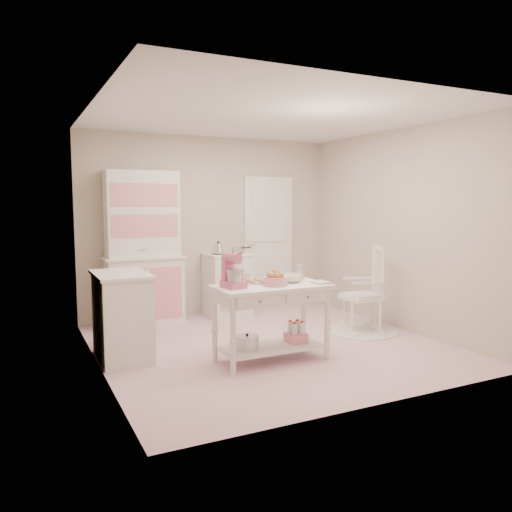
{
  "coord_description": "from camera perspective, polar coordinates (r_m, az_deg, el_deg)",
  "views": [
    {
      "loc": [
        -2.63,
        -5.0,
        1.66
      ],
      "look_at": [
        -0.17,
        0.02,
        1.05
      ],
      "focal_mm": 35.0,
      "sensor_mm": 36.0,
      "label": 1
    }
  ],
  "objects": [
    {
      "name": "base_cabinet",
      "position": [
        5.48,
        -15.07,
        -6.64
      ],
      "size": [
        0.54,
        0.84,
        0.92
      ],
      "primitive_type": "cube",
      "color": "white",
      "rests_on": "ground"
    },
    {
      "name": "stove",
      "position": [
        7.26,
        -3.26,
        -3.31
      ],
      "size": [
        0.62,
        0.57,
        0.92
      ],
      "primitive_type": "cube",
      "color": "white",
      "rests_on": "ground"
    },
    {
      "name": "stand_mixer",
      "position": [
        4.99,
        -2.6,
        -1.72
      ],
      "size": [
        0.24,
        0.31,
        0.34
      ],
      "primitive_type": "cube",
      "rotation": [
        0.0,
        0.0,
        0.17
      ],
      "color": "#D25880",
      "rests_on": "work_table"
    },
    {
      "name": "metal_pitcher",
      "position": [
        5.52,
        5.04,
        -1.87
      ],
      "size": [
        0.1,
        0.1,
        0.17
      ],
      "primitive_type": "cylinder",
      "color": "silver",
      "rests_on": "work_table"
    },
    {
      "name": "room_shell",
      "position": [
        5.64,
        1.66,
        6.09
      ],
      "size": [
        3.84,
        3.84,
        2.62
      ],
      "color": "pink",
      "rests_on": "ground"
    },
    {
      "name": "hutch",
      "position": [
        6.87,
        -12.73,
        0.88
      ],
      "size": [
        1.06,
        0.5,
        2.08
      ],
      "primitive_type": "cube",
      "color": "white",
      "rests_on": "ground"
    },
    {
      "name": "bread_basket",
      "position": [
        5.14,
        2.23,
        -2.9
      ],
      "size": [
        0.25,
        0.25,
        0.09
      ],
      "primitive_type": "cylinder",
      "color": "pink",
      "rests_on": "work_table"
    },
    {
      "name": "door",
      "position": [
        7.77,
        1.43,
        1.48
      ],
      "size": [
        0.82,
        0.05,
        2.04
      ],
      "primitive_type": "cube",
      "color": "white",
      "rests_on": "ground"
    },
    {
      "name": "cookie_tray",
      "position": [
        5.27,
        -0.59,
        -3.08
      ],
      "size": [
        0.34,
        0.24,
        0.02
      ],
      "primitive_type": "cube",
      "color": "silver",
      "rests_on": "work_table"
    },
    {
      "name": "recipe_book",
      "position": [
        5.3,
        6.69,
        -3.05
      ],
      "size": [
        0.15,
        0.2,
        0.02
      ],
      "primitive_type": "imported",
      "rotation": [
        0.0,
        0.0,
        -0.01
      ],
      "color": "silver",
      "rests_on": "work_table"
    },
    {
      "name": "work_table",
      "position": [
        5.26,
        1.76,
        -7.63
      ],
      "size": [
        1.2,
        0.6,
        0.8
      ],
      "primitive_type": "cube",
      "color": "white",
      "rests_on": "ground"
    },
    {
      "name": "mixing_bowl",
      "position": [
        5.37,
        3.83,
        -2.56
      ],
      "size": [
        0.27,
        0.27,
        0.08
      ],
      "primitive_type": "imported",
      "color": "silver",
      "rests_on": "work_table"
    },
    {
      "name": "lace_rug",
      "position": [
        6.65,
        11.98,
        -8.33
      ],
      "size": [
        0.92,
        0.92,
        0.01
      ],
      "primitive_type": "cylinder",
      "color": "white",
      "rests_on": "ground"
    },
    {
      "name": "rocking_chair",
      "position": [
        6.53,
        12.09,
        -3.7
      ],
      "size": [
        0.7,
        0.84,
        1.1
      ],
      "primitive_type": "cube",
      "rotation": [
        0.0,
        0.0,
        -0.36
      ],
      "color": "white",
      "rests_on": "ground"
    }
  ]
}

